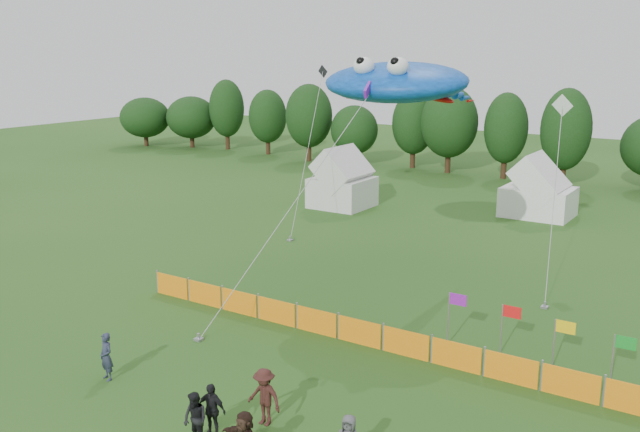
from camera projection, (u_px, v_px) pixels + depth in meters
The scene contains 13 objects.
ground at pixel (216, 412), 22.51m from camera, with size 160.00×160.00×0.00m, color #234C16.
treeline at pixel (602, 138), 57.26m from camera, with size 104.57×8.78×8.36m.
tent_left at pixel (342, 183), 51.28m from camera, with size 3.96×3.96×3.49m.
tent_right at pixel (539, 193), 48.41m from camera, with size 4.62×3.69×3.26m.
barrier_fence at pixel (359, 332), 27.60m from camera, with size 21.90×0.06×1.00m.
flag_row at pixel (529, 328), 25.76m from camera, with size 6.73×0.36×2.15m.
spectator_a at pixel (106, 357), 24.57m from camera, with size 0.62×0.41×1.69m, color #282E43.
spectator_b at pixel (195, 419), 20.49m from camera, with size 0.79×0.61×1.62m, color black.
spectator_c at pixel (264, 397), 21.61m from camera, with size 1.17×0.68×1.82m, color #3A1B17.
spectator_d at pixel (211, 410), 21.00m from camera, with size 0.97×0.40×1.66m, color black.
stingray_kite at pixel (401, 82), 32.41m from camera, with size 7.22×18.87×10.94m.
small_kite_white at pixel (558, 160), 34.92m from camera, with size 2.50×7.48×8.95m.
small_kite_dark at pixel (311, 135), 45.96m from camera, with size 3.47×8.28×10.13m.
Camera 1 is at (13.98, -15.32, 11.23)m, focal length 40.00 mm.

